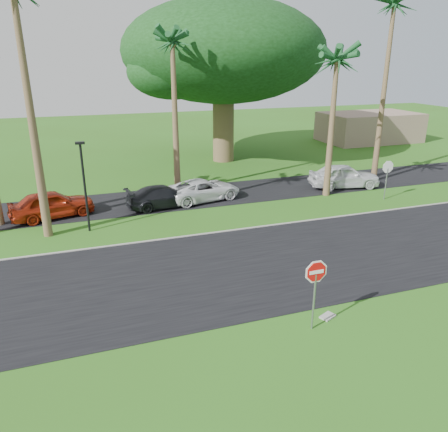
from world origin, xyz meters
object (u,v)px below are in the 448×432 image
stop_sign_near (315,281)px  car_red (52,204)px  car_minivan (203,190)px  car_dark (164,197)px  car_pickup (344,176)px  stop_sign_far (387,172)px

stop_sign_near → car_red: bearing=120.3°
car_red → car_minivan: size_ratio=0.95×
car_dark → car_minivan: car_minivan is taller
car_pickup → stop_sign_far: bearing=-152.4°
car_pickup → car_dark: bearing=102.2°
car_red → stop_sign_near: bearing=-164.5°
stop_sign_near → car_red: size_ratio=0.58×
car_dark → car_pickup: bearing=-96.8°
car_red → car_dark: (6.26, -0.19, -0.12)m
stop_sign_near → car_red: (-8.31, 14.25, -1.00)m
car_dark → stop_sign_near: bearing=-179.1°
stop_sign_far → car_minivan: 11.55m
car_pickup → stop_sign_near: bearing=154.9°
car_dark → car_pickup: car_pickup is taller
car_red → car_pickup: bearing=-104.9°
stop_sign_near → car_dark: bearing=98.3°
stop_sign_far → car_minivan: size_ratio=0.55×
stop_sign_far → car_dark: size_ratio=0.59×
car_dark → car_minivan: 2.68m
stop_sign_far → car_red: size_ratio=0.58×
car_minivan → car_pickup: size_ratio=1.00×
car_pickup → car_red: bearing=101.4°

